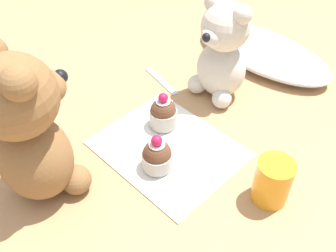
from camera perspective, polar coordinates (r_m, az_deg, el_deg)
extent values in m
plane|color=tan|center=(0.68, 0.00, -3.41)|extent=(4.00, 4.00, 0.00)
cube|color=silver|center=(0.68, 0.00, -3.23)|extent=(0.23, 0.19, 0.01)
ellipsoid|color=silver|center=(0.91, 13.63, 10.51)|extent=(0.32, 0.16, 0.04)
ellipsoid|color=beige|center=(0.77, 7.68, 8.16)|extent=(0.10, 0.09, 0.11)
sphere|color=beige|center=(0.72, 8.37, 14.07)|extent=(0.09, 0.09, 0.09)
ellipsoid|color=beige|center=(0.70, 6.47, 12.76)|extent=(0.04, 0.04, 0.03)
sphere|color=black|center=(0.69, 5.62, 12.67)|extent=(0.02, 0.02, 0.02)
sphere|color=beige|center=(0.72, 6.66, 17.41)|extent=(0.03, 0.03, 0.03)
sphere|color=beige|center=(0.69, 10.75, 15.59)|extent=(0.03, 0.03, 0.03)
sphere|color=beige|center=(0.79, 4.23, 6.09)|extent=(0.04, 0.04, 0.04)
sphere|color=beige|center=(0.76, 7.79, 3.95)|extent=(0.04, 0.04, 0.04)
ellipsoid|color=olive|center=(0.61, -18.70, -4.31)|extent=(0.13, 0.12, 0.14)
sphere|color=olive|center=(0.53, -21.44, 3.99)|extent=(0.12, 0.12, 0.12)
ellipsoid|color=olive|center=(0.55, -17.09, 5.46)|extent=(0.06, 0.05, 0.04)
sphere|color=black|center=(0.55, -15.36, 6.90)|extent=(0.02, 0.02, 0.02)
sphere|color=olive|center=(0.48, -20.87, 5.83)|extent=(0.04, 0.04, 0.04)
sphere|color=olive|center=(0.62, -13.15, -7.60)|extent=(0.05, 0.05, 0.05)
sphere|color=olive|center=(0.67, -16.51, -3.49)|extent=(0.05, 0.05, 0.05)
cylinder|color=#B2ADA3|center=(0.71, -0.69, 1.28)|extent=(0.05, 0.05, 0.03)
sphere|color=brown|center=(0.70, -0.70, 2.25)|extent=(0.05, 0.05, 0.05)
cylinder|color=white|center=(0.68, -0.71, 3.58)|extent=(0.03, 0.03, 0.00)
sphere|color=#B71947|center=(0.68, -0.72, 4.10)|extent=(0.02, 0.02, 0.02)
cylinder|color=#B2ADA3|center=(0.64, -1.57, -4.90)|extent=(0.05, 0.05, 0.03)
sphere|color=brown|center=(0.63, -1.60, -4.05)|extent=(0.05, 0.05, 0.05)
cylinder|color=white|center=(0.61, -1.63, -2.70)|extent=(0.03, 0.03, 0.00)
sphere|color=#B71947|center=(0.61, -1.65, -2.15)|extent=(0.02, 0.02, 0.02)
cylinder|color=orange|center=(0.61, 14.94, -7.76)|extent=(0.06, 0.06, 0.08)
cube|color=silver|center=(0.82, -0.99, 6.63)|extent=(0.11, 0.03, 0.01)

